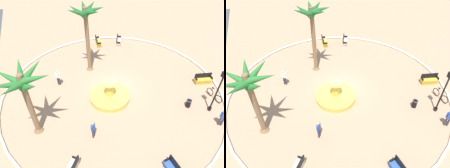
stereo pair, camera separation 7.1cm
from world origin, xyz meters
TOP-DOWN VIEW (x-y plane):
  - ground_plane at (0.00, 0.00)m, footprint 80.00×80.00m
  - plaza_curb at (0.00, 0.00)m, footprint 19.63×19.63m
  - fountain at (-0.95, 0.64)m, footprint 3.45×3.45m
  - palm_tree_near_fountain at (-2.41, 6.79)m, footprint 3.68×3.77m
  - palm_tree_by_curb at (3.81, 1.15)m, footprint 3.29×3.35m
  - bench_east at (-1.87, -8.33)m, footprint 0.84×1.67m
  - bench_west at (7.54, -3.40)m, footprint 1.66×1.12m
  - bench_southwest at (8.19, -1.01)m, footprint 1.65×0.70m
  - lamppost at (-4.96, -6.68)m, footprint 0.32×0.32m
  - trash_bin at (-4.03, -5.24)m, footprint 0.46×0.46m
  - bicycle_red_frame at (-3.93, -7.91)m, footprint 1.72×0.44m
  - person_cyclist_helmet at (-6.50, -6.42)m, footprint 0.37×0.44m
  - person_cyclist_photo at (2.41, 4.50)m, footprint 0.38×0.42m
  - person_pedestrian_stroll at (-4.30, 3.03)m, footprint 0.45×0.36m

SIDE VIEW (x-z plane):
  - ground_plane at x=0.00m, z-range 0.00..0.00m
  - plaza_curb at x=0.00m, z-range 0.00..0.20m
  - fountain at x=-0.95m, z-range -0.62..1.18m
  - bench_east at x=-1.87m, z-range -0.15..0.85m
  - bench_west at x=7.54m, z-range -0.15..0.85m
  - bench_southwest at x=8.19m, z-range -0.15..0.85m
  - bicycle_red_frame at x=-3.93m, z-range -0.09..0.86m
  - trash_bin at x=-4.03m, z-range 0.02..0.75m
  - person_pedestrian_stroll at x=-4.30m, z-range 0.09..1.69m
  - person_cyclist_photo at x=2.41m, z-range 0.10..1.71m
  - person_cyclist_helmet at x=-6.50m, z-range 0.10..1.72m
  - lamppost at x=-4.96m, z-range 0.35..4.45m
  - palm_tree_near_fountain at x=-2.41m, z-range 1.59..7.19m
  - palm_tree_by_curb at x=3.81m, z-range 1.91..8.61m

